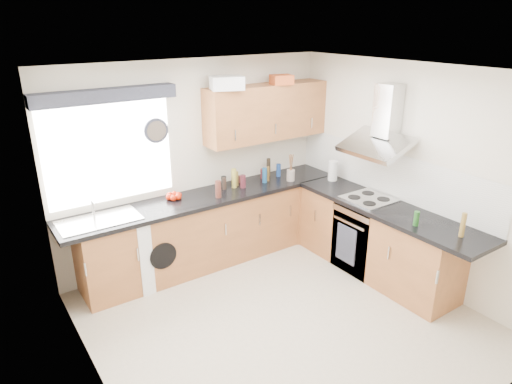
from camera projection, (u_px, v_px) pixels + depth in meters
ground_plane at (283, 320)px, 4.72m from camera, size 3.60×3.60×0.00m
ceiling at (289, 72)px, 3.83m from camera, size 3.60×3.60×0.02m
wall_back at (196, 162)px, 5.66m from camera, size 3.60×0.02×2.50m
wall_front at (460, 301)px, 2.89m from camera, size 3.60×0.02×2.50m
wall_left at (91, 264)px, 3.32m from camera, size 0.02×3.60×2.50m
wall_right at (409, 174)px, 5.23m from camera, size 0.02×3.60×2.50m
window at (110, 152)px, 4.99m from camera, size 1.40×0.02×1.10m
window_blind at (106, 95)px, 4.70m from camera, size 1.50×0.18×0.14m
splashback at (387, 173)px, 5.48m from camera, size 0.01×3.00×0.54m
base_cab_back at (203, 232)px, 5.68m from camera, size 3.00×0.58×0.86m
base_cab_corner at (302, 205)px, 6.52m from camera, size 0.60×0.60×0.86m
base_cab_right at (375, 240)px, 5.48m from camera, size 0.58×2.10×0.86m
worktop_back at (209, 197)px, 5.56m from camera, size 3.60×0.62×0.05m
worktop_right at (388, 209)px, 5.20m from camera, size 0.62×2.42×0.05m
sink at (99, 217)px, 4.84m from camera, size 0.84×0.46×0.10m
oven at (365, 236)px, 5.59m from camera, size 0.56×0.58×0.85m
hob_plate at (369, 199)px, 5.42m from camera, size 0.52×0.52×0.01m
extractor_hood at (381, 127)px, 5.17m from camera, size 0.52×0.78×0.66m
upper_cabinets at (267, 112)px, 5.83m from camera, size 1.70×0.35×0.70m
washing_machine at (153, 245)px, 5.34m from camera, size 0.65×0.63×0.87m
wall_clock at (157, 131)px, 5.20m from camera, size 0.29×0.04×0.29m
casserole at (227, 83)px, 5.26m from camera, size 0.44×0.37×0.15m
storage_box at (282, 80)px, 5.68m from camera, size 0.30×0.27×0.12m
utensil_pot at (291, 175)px, 6.02m from camera, size 0.11×0.11×0.15m
kitchen_roll at (333, 171)px, 6.02m from camera, size 0.13×0.13×0.27m
tomato_cluster at (174, 196)px, 5.42m from camera, size 0.18×0.18×0.08m
jar_0 at (237, 179)px, 5.83m from camera, size 0.04×0.04×0.19m
jar_1 at (268, 167)px, 6.18m from camera, size 0.05×0.05×0.25m
jar_2 at (268, 174)px, 6.00m from camera, size 0.04×0.04×0.20m
jar_3 at (243, 181)px, 5.77m from camera, size 0.07×0.07×0.16m
jar_4 at (265, 175)px, 5.94m from camera, size 0.06×0.06×0.20m
jar_5 at (218, 189)px, 5.45m from camera, size 0.07×0.07×0.21m
jar_6 at (224, 184)px, 5.71m from camera, size 0.05×0.05×0.15m
jar_7 at (224, 182)px, 5.79m from camera, size 0.07×0.07×0.14m
jar_8 at (239, 179)px, 5.96m from camera, size 0.04×0.04×0.09m
jar_9 at (278, 170)px, 6.18m from camera, size 0.06×0.06×0.17m
jar_10 at (234, 178)px, 5.76m from camera, size 0.06×0.06×0.25m
jar_11 at (263, 174)px, 6.11m from camera, size 0.07×0.07×0.13m
bottle_0 at (416, 218)px, 4.71m from camera, size 0.06×0.06×0.16m
bottle_1 at (463, 225)px, 4.45m from camera, size 0.05×0.05×0.25m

